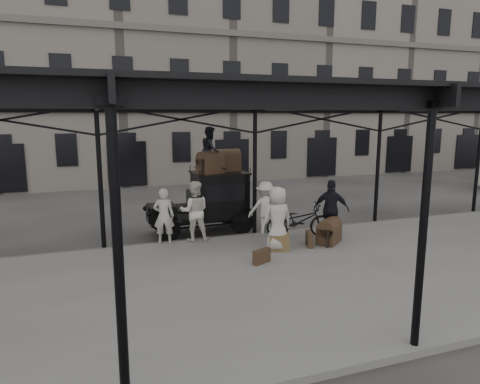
{
  "coord_description": "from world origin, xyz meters",
  "views": [
    {
      "loc": [
        -5.29,
        -11.38,
        4.18
      ],
      "look_at": [
        -0.68,
        1.6,
        1.7
      ],
      "focal_mm": 32.0,
      "sensor_mm": 36.0,
      "label": 1
    }
  ],
  "objects_px": {
    "porter_official": "(331,210)",
    "steamer_trunk_platform": "(329,233)",
    "steamer_trunk_roof_near": "(210,164)",
    "taxi": "(211,199)",
    "bicycle": "(299,220)",
    "porter_left": "(164,216)"
  },
  "relations": [
    {
      "from": "bicycle",
      "to": "porter_official",
      "type": "bearing_deg",
      "value": -102.28
    },
    {
      "from": "taxi",
      "to": "steamer_trunk_platform",
      "type": "bearing_deg",
      "value": -44.81
    },
    {
      "from": "taxi",
      "to": "porter_left",
      "type": "xyz_separation_m",
      "value": [
        -1.93,
        -1.32,
        -0.16
      ]
    },
    {
      "from": "porter_official",
      "to": "taxi",
      "type": "bearing_deg",
      "value": -2.75
    },
    {
      "from": "porter_official",
      "to": "steamer_trunk_roof_near",
      "type": "bearing_deg",
      "value": 0.62
    },
    {
      "from": "taxi",
      "to": "porter_official",
      "type": "xyz_separation_m",
      "value": [
        3.35,
        -2.61,
        -0.07
      ]
    },
    {
      "from": "taxi",
      "to": "porter_official",
      "type": "distance_m",
      "value": 4.25
    },
    {
      "from": "porter_official",
      "to": "steamer_trunk_platform",
      "type": "xyz_separation_m",
      "value": [
        -0.3,
        -0.42,
        -0.64
      ]
    },
    {
      "from": "taxi",
      "to": "bicycle",
      "type": "height_order",
      "value": "taxi"
    },
    {
      "from": "porter_official",
      "to": "steamer_trunk_roof_near",
      "type": "distance_m",
      "value": 4.39
    },
    {
      "from": "steamer_trunk_platform",
      "to": "porter_official",
      "type": "bearing_deg",
      "value": 14.06
    },
    {
      "from": "porter_official",
      "to": "bicycle",
      "type": "height_order",
      "value": "porter_official"
    },
    {
      "from": "porter_official",
      "to": "steamer_trunk_roof_near",
      "type": "height_order",
      "value": "steamer_trunk_roof_near"
    },
    {
      "from": "taxi",
      "to": "steamer_trunk_roof_near",
      "type": "bearing_deg",
      "value": -108.07
    },
    {
      "from": "porter_official",
      "to": "steamer_trunk_platform",
      "type": "relative_size",
      "value": 2.14
    },
    {
      "from": "taxi",
      "to": "bicycle",
      "type": "bearing_deg",
      "value": -41.49
    },
    {
      "from": "steamer_trunk_roof_near",
      "to": "steamer_trunk_platform",
      "type": "distance_m",
      "value": 4.65
    },
    {
      "from": "steamer_trunk_roof_near",
      "to": "steamer_trunk_platform",
      "type": "bearing_deg",
      "value": -64.52
    },
    {
      "from": "porter_left",
      "to": "steamer_trunk_roof_near",
      "type": "height_order",
      "value": "steamer_trunk_roof_near"
    },
    {
      "from": "bicycle",
      "to": "steamer_trunk_platform",
      "type": "distance_m",
      "value": 1.1
    },
    {
      "from": "porter_left",
      "to": "porter_official",
      "type": "relative_size",
      "value": 0.91
    },
    {
      "from": "porter_left",
      "to": "steamer_trunk_platform",
      "type": "relative_size",
      "value": 1.95
    }
  ]
}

